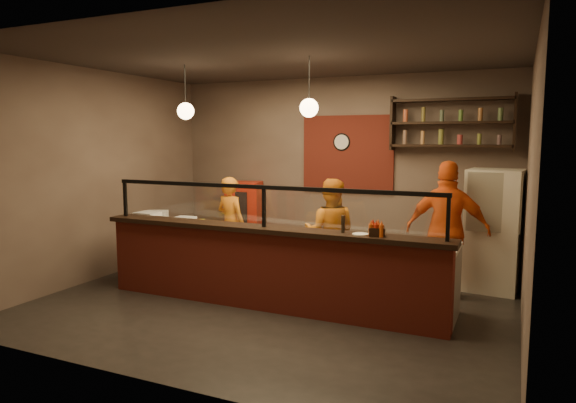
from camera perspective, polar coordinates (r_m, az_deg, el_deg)
The scene contains 29 objects.
floor at distance 6.97m, azimuth -1.49°, elevation -11.04°, with size 6.00×6.00×0.00m, color black.
ceiling at distance 6.71m, azimuth -1.58°, elevation 15.91°, with size 6.00×6.00×0.00m, color #352C29.
wall_back at distance 8.96m, azimuth 5.44°, elevation 3.41°, with size 6.00×6.00×0.00m, color #6E5C51.
wall_left at distance 8.40m, azimuth -20.32°, elevation 2.75°, with size 5.00×5.00×0.00m, color #6E5C51.
wall_right at distance 6.00m, azimuth 25.25°, elevation 0.95°, with size 5.00×5.00×0.00m, color #6E5C51.
wall_front at distance 4.55m, azimuth -15.36°, elevation -0.37°, with size 6.00×6.00×0.00m, color #6E5C51.
brick_patch at distance 8.86m, azimuth 6.63°, elevation 5.29°, with size 1.60×0.04×1.30m, color maroon.
service_counter at distance 6.58m, azimuth -2.65°, elevation -7.64°, with size 4.60×0.25×1.00m, color maroon.
counter_ledge at distance 6.46m, azimuth -2.68°, elevation -3.09°, with size 4.70×0.37×0.06m, color black.
worktop_cabinet at distance 7.03m, azimuth -0.79°, elevation -7.29°, with size 4.60×0.75×0.85m, color gray.
worktop at distance 6.93m, azimuth -0.79°, elevation -3.68°, with size 4.60×0.75×0.05m, color white.
sneeze_guard at distance 6.41m, azimuth -2.69°, elevation -0.09°, with size 4.50×0.05×0.52m.
wall_shelving at distance 8.35m, azimuth 17.67°, elevation 8.33°, with size 1.84×0.28×0.85m.
wall_clock at distance 8.88m, azimuth 6.01°, elevation 6.59°, with size 0.30×0.30×0.04m, color black.
pendant_left at distance 7.58m, azimuth -11.31°, elevation 9.84°, with size 0.24×0.24×0.77m.
pendant_right at distance 6.66m, azimuth 2.35°, elevation 10.37°, with size 0.24×0.24×0.77m.
cook_left at distance 8.39m, azimuth -6.35°, elevation -2.54°, with size 0.56×0.37×1.55m, color orange.
cook_mid at distance 7.53m, azimuth 4.69°, elevation -3.48°, with size 0.77×0.60×1.59m, color #C36912.
cook_right at distance 7.25m, azimuth 17.31°, elevation -3.04°, with size 1.10×0.46×1.87m, color #DD5014.
fridge at distance 7.86m, azimuth 21.86°, elevation -2.98°, with size 0.72×0.67×1.73m, color beige.
red_cooler at distance 9.42m, azimuth -4.87°, elevation -1.99°, with size 0.59×0.54×1.38m, color #AC1C0B.
pizza_dough at distance 6.71m, azimuth 4.17°, elevation -3.78°, with size 0.52×0.52×0.01m, color white.
prep_tub_a at distance 7.96m, azimuth -15.33°, elevation -1.74°, with size 0.33×0.27×0.17m, color white.
prep_tub_b at distance 8.12m, azimuth -14.43°, elevation -1.58°, with size 0.32×0.25×0.16m, color silver.
prep_tub_c at distance 7.57m, azimuth -11.37°, elevation -2.19°, with size 0.27×0.22×0.14m, color silver.
rolling_pin at distance 7.83m, azimuth -10.47°, elevation -2.15°, with size 0.06×0.06×0.34m, color yellow.
condiment_caddy at distance 5.93m, azimuth 9.86°, elevation -3.33°, with size 0.18×0.14×0.10m, color black.
pepper_mill at distance 6.08m, azimuth 6.12°, elevation -2.51°, with size 0.04×0.04×0.20m, color black.
small_plate at distance 5.99m, azimuth 8.04°, elevation -3.61°, with size 0.19×0.19×0.01m, color white.
Camera 1 is at (2.88, -5.97, 2.17)m, focal length 32.00 mm.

